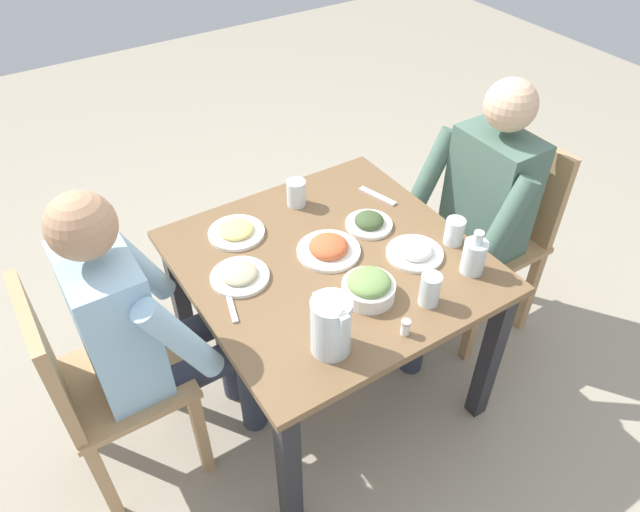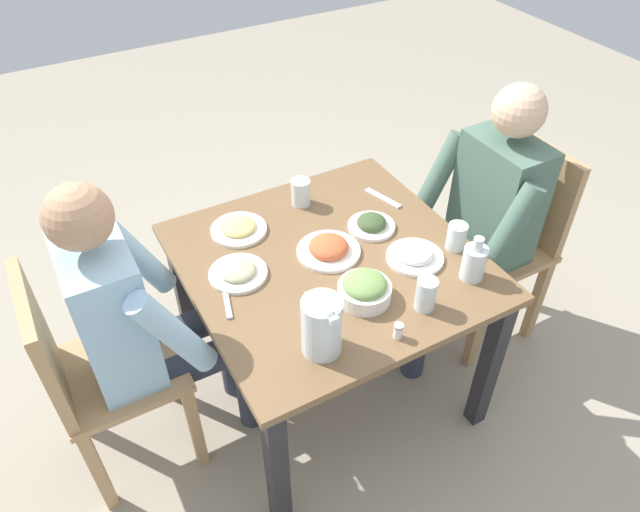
# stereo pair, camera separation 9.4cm
# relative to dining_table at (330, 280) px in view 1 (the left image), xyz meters

# --- Properties ---
(ground_plane) EXTENTS (8.00, 8.00, 0.00)m
(ground_plane) POSITION_rel_dining_table_xyz_m (0.00, 0.00, -0.60)
(ground_plane) COLOR #9E937F
(dining_table) EXTENTS (0.97, 0.97, 0.70)m
(dining_table) POSITION_rel_dining_table_xyz_m (0.00, 0.00, 0.00)
(dining_table) COLOR brown
(dining_table) RESTS_ON ground_plane
(chair_near) EXTENTS (0.40, 0.40, 0.90)m
(chair_near) POSITION_rel_dining_table_xyz_m (-0.03, -0.84, -0.09)
(chair_near) COLOR tan
(chair_near) RESTS_ON ground_plane
(chair_far) EXTENTS (0.40, 0.40, 0.90)m
(chair_far) POSITION_rel_dining_table_xyz_m (0.09, 0.84, -0.09)
(chair_far) COLOR tan
(chair_far) RESTS_ON ground_plane
(diner_near) EXTENTS (0.48, 0.53, 1.19)m
(diner_near) POSITION_rel_dining_table_xyz_m (-0.03, -0.64, 0.06)
(diner_near) COLOR #4C6B5B
(diner_near) RESTS_ON ground_plane
(diner_far) EXTENTS (0.48, 0.53, 1.19)m
(diner_far) POSITION_rel_dining_table_xyz_m (0.09, 0.64, 0.06)
(diner_far) COLOR #9EC6E0
(diner_far) RESTS_ON ground_plane
(water_pitcher) EXTENTS (0.16, 0.12, 0.19)m
(water_pitcher) POSITION_rel_dining_table_xyz_m (-0.33, 0.22, 0.20)
(water_pitcher) COLOR silver
(water_pitcher) RESTS_ON dining_table
(salad_bowl) EXTENTS (0.17, 0.17, 0.09)m
(salad_bowl) POSITION_rel_dining_table_xyz_m (-0.22, -0.00, 0.15)
(salad_bowl) COLOR white
(salad_bowl) RESTS_ON dining_table
(plate_beans) EXTENTS (0.20, 0.20, 0.04)m
(plate_beans) POSITION_rel_dining_table_xyz_m (0.08, 0.31, 0.12)
(plate_beans) COLOR white
(plate_beans) RESTS_ON dining_table
(plate_dolmas) EXTENTS (0.17, 0.17, 0.05)m
(plate_dolmas) POSITION_rel_dining_table_xyz_m (0.08, -0.22, 0.12)
(plate_dolmas) COLOR white
(plate_dolmas) RESTS_ON dining_table
(plate_rice_curry) EXTENTS (0.22, 0.22, 0.06)m
(plate_rice_curry) POSITION_rel_dining_table_xyz_m (0.03, -0.01, 0.12)
(plate_rice_curry) COLOR white
(plate_rice_curry) RESTS_ON dining_table
(plate_yoghurt) EXTENTS (0.20, 0.20, 0.05)m
(plate_yoghurt) POSITION_rel_dining_table_xyz_m (-0.14, -0.26, 0.12)
(plate_yoghurt) COLOR white
(plate_yoghurt) RESTS_ON dining_table
(plate_fries) EXTENTS (0.20, 0.20, 0.04)m
(plate_fries) POSITION_rel_dining_table_xyz_m (0.29, 0.22, 0.12)
(plate_fries) COLOR white
(plate_fries) RESTS_ON dining_table
(water_glass_near_right) EXTENTS (0.07, 0.07, 0.10)m
(water_glass_near_right) POSITION_rel_dining_table_xyz_m (0.34, -0.06, 0.16)
(water_glass_near_right) COLOR silver
(water_glass_near_right) RESTS_ON dining_table
(water_glass_far_right) EXTENTS (0.07, 0.07, 0.10)m
(water_glass_far_right) POSITION_rel_dining_table_xyz_m (-0.16, -0.42, 0.15)
(water_glass_far_right) COLOR silver
(water_glass_far_right) RESTS_ON dining_table
(water_glass_near_left) EXTENTS (0.07, 0.07, 0.11)m
(water_glass_near_left) POSITION_rel_dining_table_xyz_m (-0.35, -0.15, 0.16)
(water_glass_near_left) COLOR silver
(water_glass_near_left) RESTS_ON dining_table
(oil_carafe) EXTENTS (0.08, 0.08, 0.16)m
(oil_carafe) POSITION_rel_dining_table_xyz_m (-0.31, -0.37, 0.16)
(oil_carafe) COLOR silver
(oil_carafe) RESTS_ON dining_table
(salt_shaker) EXTENTS (0.03, 0.03, 0.05)m
(salt_shaker) POSITION_rel_dining_table_xyz_m (-0.41, -0.00, 0.13)
(salt_shaker) COLOR white
(salt_shaker) RESTS_ON dining_table
(fork_near) EXTENTS (0.17, 0.07, 0.01)m
(fork_near) POSITION_rel_dining_table_xyz_m (0.21, -0.36, 0.11)
(fork_near) COLOR silver
(fork_near) RESTS_ON dining_table
(knife_near) EXTENTS (0.18, 0.07, 0.01)m
(knife_near) POSITION_rel_dining_table_xyz_m (-0.01, 0.39, 0.11)
(knife_near) COLOR silver
(knife_near) RESTS_ON dining_table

